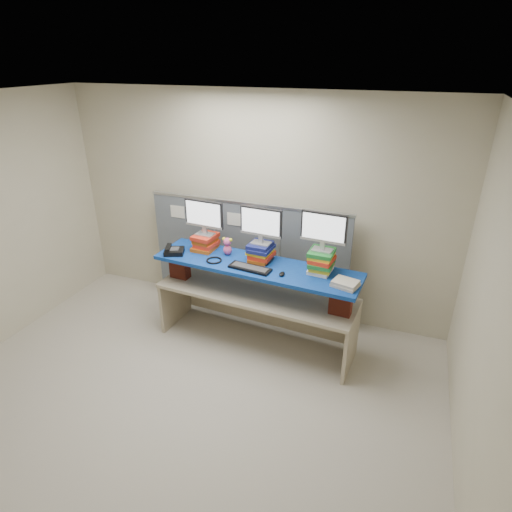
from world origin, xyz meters
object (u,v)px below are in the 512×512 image
at_px(blue_board, 256,266).
at_px(keyboard, 250,268).
at_px(desk, 256,302).
at_px(monitor_center, 261,224).
at_px(monitor_left, 204,216).
at_px(monitor_right, 324,229).
at_px(desk_phone, 173,251).

bearing_deg(blue_board, keyboard, -93.82).
relative_size(desk, keyboard, 4.84).
xyz_separation_m(monitor_center, keyboard, (-0.03, -0.25, -0.42)).
relative_size(monitor_left, keyboard, 1.00).
relative_size(monitor_left, monitor_center, 1.00).
bearing_deg(monitor_left, keyboard, -20.14).
distance_m(desk, monitor_left, 1.16).
xyz_separation_m(monitor_left, monitor_center, (0.71, -0.05, 0.01)).
distance_m(desk, keyboard, 0.52).
bearing_deg(blue_board, desk, 0.00).
xyz_separation_m(monitor_right, keyboard, (-0.72, -0.21, -0.47)).
height_order(desk, blue_board, blue_board).
relative_size(monitor_center, desk_phone, 1.73).
bearing_deg(monitor_left, monitor_right, -0.00).
xyz_separation_m(desk, monitor_left, (-0.70, 0.16, 0.91)).
bearing_deg(monitor_left, monitor_center, -0.00).
relative_size(blue_board, keyboard, 4.84).
height_order(blue_board, monitor_right, monitor_right).
relative_size(blue_board, monitor_left, 4.85).
bearing_deg(desk_phone, monitor_right, -17.19).
bearing_deg(desk_phone, keyboard, -25.79).
height_order(monitor_right, desk_phone, monitor_right).
distance_m(blue_board, keyboard, 0.14).
distance_m(desk, blue_board, 0.47).
bearing_deg(keyboard, monitor_right, 22.57).
xyz_separation_m(keyboard, desk_phone, (-0.97, 0.06, 0.02)).
bearing_deg(keyboard, desk_phone, -177.23).
bearing_deg(desk_phone, monitor_center, -11.34).
bearing_deg(desk_phone, desk, -17.87).
distance_m(monitor_left, keyboard, 0.85).
xyz_separation_m(desk, monitor_right, (0.71, 0.07, 0.97)).
distance_m(desk, desk_phone, 1.12).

